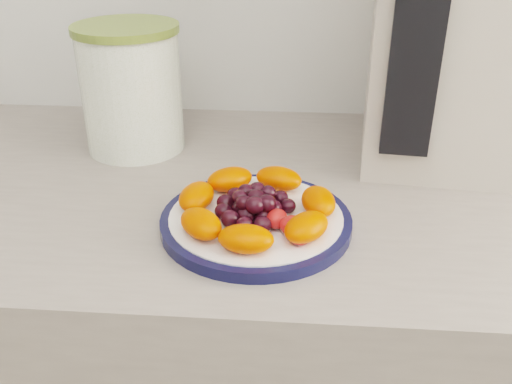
{
  "coord_description": "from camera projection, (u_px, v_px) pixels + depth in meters",
  "views": [
    {
      "loc": [
        0.03,
        0.46,
        1.28
      ],
      "look_at": [
        -0.01,
        1.08,
        0.95
      ],
      "focal_mm": 40.0,
      "sensor_mm": 36.0,
      "label": 1
    }
  ],
  "objects": [
    {
      "name": "fruit_plate",
      "position": [
        257.0,
        206.0,
        0.7
      ],
      "size": [
        0.21,
        0.21,
        0.04
      ],
      "color": "#FF3A00",
      "rests_on": "plate_face"
    },
    {
      "name": "appliance_body",
      "position": [
        446.0,
        31.0,
        0.85
      ],
      "size": [
        0.25,
        0.32,
        0.38
      ],
      "primitive_type": "cube",
      "rotation": [
        0.0,
        0.0,
        -0.11
      ],
      "color": "beige",
      "rests_on": "counter"
    },
    {
      "name": "appliance_panel",
      "position": [
        416.0,
        51.0,
        0.72
      ],
      "size": [
        0.07,
        0.03,
        0.28
      ],
      "primitive_type": "cube",
      "rotation": [
        0.0,
        0.0,
        -0.11
      ],
      "color": "black",
      "rests_on": "appliance_body"
    },
    {
      "name": "plate_face",
      "position": [
        256.0,
        221.0,
        0.72
      ],
      "size": [
        0.22,
        0.22,
        0.02
      ],
      "primitive_type": "cylinder",
      "color": "white",
      "rests_on": "counter"
    },
    {
      "name": "canister_lid",
      "position": [
        125.0,
        28.0,
        0.85
      ],
      "size": [
        0.17,
        0.17,
        0.01
      ],
      "primitive_type": "cylinder",
      "rotation": [
        0.0,
        0.0,
        0.08
      ],
      "color": "olive",
      "rests_on": "canister"
    },
    {
      "name": "canister",
      "position": [
        132.0,
        92.0,
        0.9
      ],
      "size": [
        0.17,
        0.17,
        0.19
      ],
      "primitive_type": "cylinder",
      "rotation": [
        0.0,
        0.0,
        0.08
      ],
      "color": "#586E22",
      "rests_on": "counter"
    },
    {
      "name": "plate_rim",
      "position": [
        256.0,
        222.0,
        0.72
      ],
      "size": [
        0.24,
        0.24,
        0.01
      ],
      "primitive_type": "cylinder",
      "color": "#101337",
      "rests_on": "counter"
    }
  ]
}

